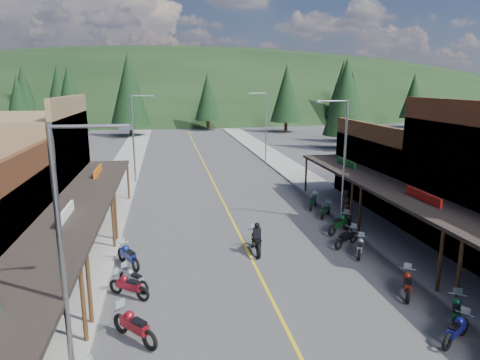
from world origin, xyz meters
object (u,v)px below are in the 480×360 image
bike_east_7 (408,283)px  bike_east_9 (347,237)px  pine_3 (208,96)px  pine_4 (287,93)px  pine_9 (351,101)px  bike_west_8 (133,278)px  bike_west_7 (129,285)px  pine_6 (413,96)px  bike_east_6 (456,310)px  streetlight_3 (265,124)px  bike_west_9 (128,255)px  bike_east_5 (457,328)px  bike_east_12 (313,201)px  streetlight_0 (67,253)px  bike_east_10 (340,223)px  pine_10 (70,98)px  streetlight_1 (135,135)px  bike_west_6 (134,325)px  pine_11 (346,97)px  bike_east_11 (326,209)px  pedestrian_east_b (345,203)px  pine_8 (19,108)px  bike_east_8 (360,246)px  pine_7 (24,92)px  shop_west_3 (15,171)px  pine_2 (129,89)px  streetlight_2 (343,155)px  rider_on_bike (256,240)px  shop_east_3 (409,171)px  pine_5 (343,88)px  pine_1 (59,93)px

bike_east_7 → bike_east_9: size_ratio=1.00×
pine_3 → pine_4: pine_4 is taller
pine_9 → bike_west_8: pine_9 is taller
bike_west_7 → pine_6: bearing=-3.0°
bike_east_9 → bike_east_6: bearing=-27.3°
streetlight_3 → bike_west_9: (-13.21, -26.94, -3.82)m
pine_4 → bike_east_9: bearing=-102.4°
bike_east_5 → bike_east_12: size_ratio=0.95×
streetlight_0 → bike_east_10: bearing=42.4°
pine_10 → bike_east_5: (23.66, -55.54, -6.23)m
streetlight_1 → pine_4: bearing=56.7°
bike_west_6 → pine_11: bearing=17.5°
streetlight_0 → streetlight_1: size_ratio=1.00×
bike_east_11 → pedestrian_east_b: pedestrian_east_b is taller
pine_4 → pine_9: 16.18m
pine_11 → bike_west_6: (-25.53, -41.53, -6.52)m
pine_3 → pine_8: 36.77m
bike_west_7 → bike_east_8: bike_west_7 is taller
pine_7 → bike_east_10: bearing=-61.5°
bike_west_8 → bike_east_8: 11.74m
pine_10 → pedestrian_east_b: bearing=-58.5°
shop_west_3 → bike_west_8: 13.71m
pine_2 → pine_9: size_ratio=1.30×
bike_east_6 → bike_east_12: bearing=127.1°
bike_west_9 → bike_east_12: size_ratio=1.09×
pine_9 → pedestrian_east_b: bearing=-114.3°
pine_11 → bike_east_6: size_ratio=6.05×
shop_west_3 → pine_3: (17.78, 54.70, 2.96)m
pine_3 → pedestrian_east_b: bearing=-86.5°
streetlight_2 → bike_east_7: bearing=-96.3°
pine_7 → bike_east_5: pine_7 is taller
bike_east_5 → bike_east_11: (0.75, 14.64, -0.01)m
bike_east_7 → streetlight_1: bearing=146.4°
bike_west_9 → pine_9: bearing=24.6°
bike_east_7 → rider_on_bike: rider_on_bike is taller
bike_east_7 → shop_east_3: bearing=87.8°
streetlight_3 → bike_east_7: streetlight_3 is taller
pine_5 → bike_east_11: 69.09m
streetlight_1 → streetlight_2: size_ratio=1.00×
shop_east_3 → bike_east_5: 18.79m
pine_9 → pine_1: bearing=152.5°
bike_east_10 → bike_east_7: bearing=-37.8°
bike_west_7 → bike_east_11: size_ratio=1.08×
pine_10 → bike_east_7: bearing=-65.4°
streetlight_0 → streetlight_2: size_ratio=1.00×
shop_west_3 → pedestrian_east_b: (21.29, -2.86, -2.40)m
pine_1 → bike_east_6: pine_1 is taller
bike_west_8 → bike_west_9: bike_west_9 is taller
streetlight_3 → pine_11: size_ratio=0.65×
pine_2 → bike_east_7: (15.84, -60.08, -7.40)m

